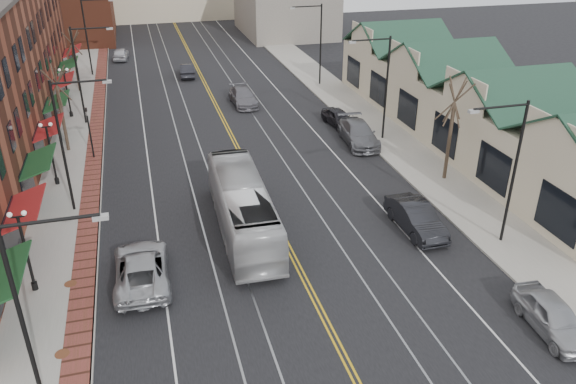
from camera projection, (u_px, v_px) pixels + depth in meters
ground at (343, 355)px, 23.23m from camera, size 160.00×160.00×0.00m
sidewalk_left at (70, 183)px, 37.55m from camera, size 4.00×120.00×0.15m
sidewalk_right at (399, 147)px, 43.22m from camera, size 4.00×120.00×0.15m
building_right at (472, 113)px, 43.63m from camera, size 8.00×36.00×4.60m
streetlight_l_0 at (33, 303)px, 18.34m from camera, size 3.33×0.25×8.00m
streetlight_l_1 at (68, 133)px, 32.10m from camera, size 3.33×0.25×8.00m
streetlight_l_2 at (82, 66)px, 45.85m from camera, size 3.33×0.25×8.00m
streetlight_l_3 at (90, 29)px, 59.60m from camera, size 3.33×0.25×8.00m
streetlight_r_0 at (509, 160)px, 28.72m from camera, size 3.33×0.25×8.00m
streetlight_r_1 at (382, 78)px, 42.47m from camera, size 3.33×0.25×8.00m
streetlight_r_2 at (317, 36)px, 56.23m from camera, size 3.33×0.25×8.00m
lamppost_l_1 at (27, 253)px, 26.08m from camera, size 0.84×0.28×4.27m
lamppost_l_2 at (52, 155)px, 36.40m from camera, size 0.84×0.28×4.27m
lamppost_l_3 at (68, 94)px, 48.43m from camera, size 0.84×0.28×4.27m
tree_left_near at (61, 107)px, 41.03m from camera, size 1.78×1.37×6.48m
tree_left_far at (75, 59)px, 54.90m from camera, size 1.66×1.28×6.02m
tree_right_mid at (451, 128)px, 36.51m from camera, size 1.90×1.46×6.93m
manhole_mid at (62, 354)px, 23.09m from camera, size 0.60×0.60×0.02m
manhole_far at (71, 284)px, 27.39m from camera, size 0.60×0.60×0.02m
traffic_signal at (89, 129)px, 40.29m from camera, size 0.18×0.15×3.80m
transit_bus at (243, 207)px, 31.43m from camera, size 2.95×11.29×3.13m
parked_suv at (142, 268)px, 27.46m from camera, size 2.74×5.73×1.58m
parked_car_a at (553, 316)px, 24.30m from camera, size 2.09×4.53×1.50m
parked_car_b at (416, 218)px, 31.88m from camera, size 1.82×4.98×1.63m
parked_car_c at (358, 133)px, 43.72m from camera, size 2.84×5.90×1.66m
parked_car_d at (338, 118)px, 47.42m from camera, size 2.18×4.28×1.39m
distant_car_left at (187, 70)px, 61.20m from camera, size 1.89×4.44×1.42m
distant_car_right at (243, 97)px, 52.42m from camera, size 2.19×5.20×1.50m
distant_car_far at (121, 54)px, 68.00m from camera, size 2.14×4.34×1.42m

